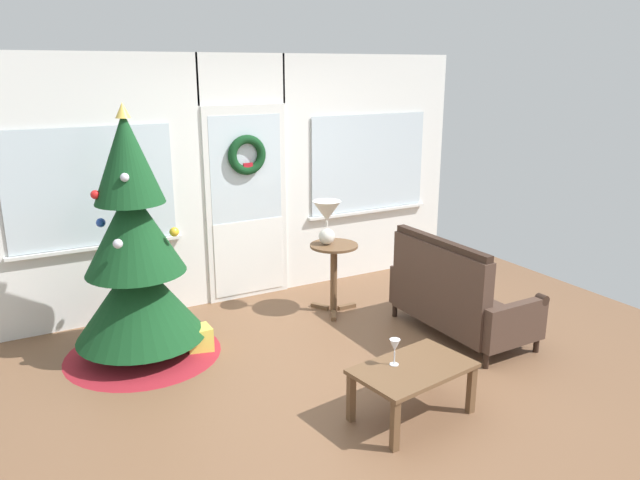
{
  "coord_description": "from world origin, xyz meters",
  "views": [
    {
      "loc": [
        -2.37,
        -3.79,
        2.42
      ],
      "look_at": [
        0.05,
        0.55,
        1.0
      ],
      "focal_mm": 34.16,
      "sensor_mm": 36.0,
      "label": 1
    }
  ],
  "objects": [
    {
      "name": "gift_box",
      "position": [
        -0.92,
        1.01,
        0.11
      ],
      "size": [
        0.22,
        0.2,
        0.22
      ],
      "primitive_type": "cube",
      "color": "#D8C64C",
      "rests_on": "ground"
    },
    {
      "name": "wine_glass",
      "position": [
        -0.02,
        -0.65,
        0.54
      ],
      "size": [
        0.08,
        0.08,
        0.2
      ],
      "color": "silver",
      "rests_on": "coffee_table"
    },
    {
      "name": "christmas_tree",
      "position": [
        -1.36,
        1.19,
        0.81
      ],
      "size": [
        1.34,
        1.34,
        2.15
      ],
      "color": "#4C331E",
      "rests_on": "ground"
    },
    {
      "name": "coffee_table",
      "position": [
        0.08,
        -0.74,
        0.34
      ],
      "size": [
        0.91,
        0.63,
        0.39
      ],
      "color": "brown",
      "rests_on": "ground"
    },
    {
      "name": "back_wall_with_door",
      "position": [
        0.0,
        2.08,
        1.28
      ],
      "size": [
        5.2,
        0.19,
        2.55
      ],
      "color": "white",
      "rests_on": "ground"
    },
    {
      "name": "side_table",
      "position": [
        0.58,
        1.21,
        0.51
      ],
      "size": [
        0.5,
        0.48,
        0.72
      ],
      "color": "brown",
      "rests_on": "ground"
    },
    {
      "name": "ground_plane",
      "position": [
        0.0,
        0.0,
        0.0
      ],
      "size": [
        6.76,
        6.76,
        0.0
      ],
      "primitive_type": "plane",
      "color": "brown"
    },
    {
      "name": "settee_sofa",
      "position": [
        1.25,
        0.18,
        0.38
      ],
      "size": [
        0.74,
        1.39,
        0.96
      ],
      "color": "black",
      "rests_on": "ground"
    },
    {
      "name": "table_lamp",
      "position": [
        0.52,
        1.25,
        1.0
      ],
      "size": [
        0.28,
        0.28,
        0.44
      ],
      "color": "silver",
      "rests_on": "side_table"
    }
  ]
}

